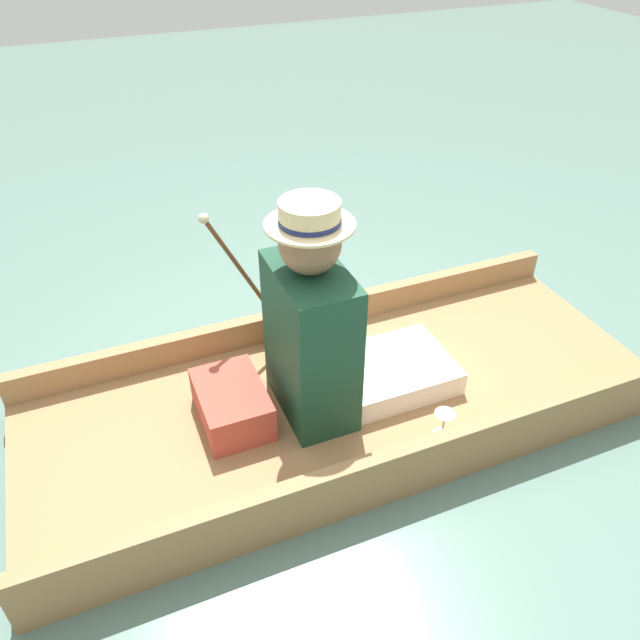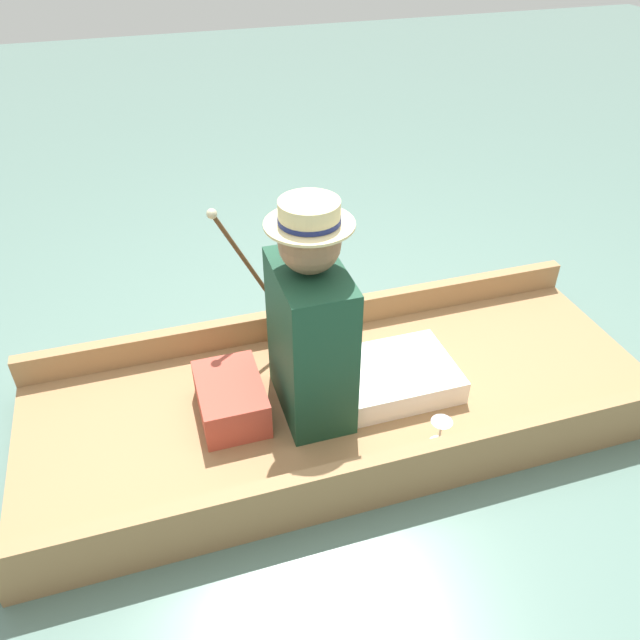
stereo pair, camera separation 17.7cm
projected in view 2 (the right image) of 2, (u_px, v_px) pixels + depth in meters
ground_plane at (345, 413)px, 2.77m from camera, size 16.00×16.00×0.00m
punt_boat at (345, 401)px, 2.73m from camera, size 1.04×2.73×0.25m
seat_cushion at (231, 399)px, 2.56m from camera, size 0.37×0.26×0.17m
seated_person at (328, 335)px, 2.47m from camera, size 0.44×0.80×0.94m
teddy_bear at (295, 320)px, 2.84m from camera, size 0.26×0.15×0.37m
wine_glass at (441, 427)px, 2.42m from camera, size 0.08×0.08×0.12m
walking_cane at (251, 269)px, 2.70m from camera, size 0.04×0.39×0.75m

